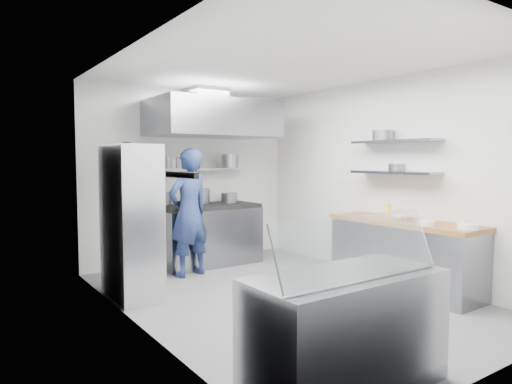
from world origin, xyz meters
TOP-DOWN VIEW (x-y plane):
  - floor at (0.00, 0.00)m, footprint 5.00×5.00m
  - ceiling at (0.00, 0.00)m, footprint 5.00×5.00m
  - wall_back at (0.00, 2.50)m, footprint 3.60×2.80m
  - wall_front at (0.00, -2.50)m, footprint 3.60×2.80m
  - wall_left at (-1.80, 0.00)m, footprint 2.80×5.00m
  - wall_right at (1.80, 0.00)m, footprint 2.80×5.00m
  - gas_range at (0.10, 2.10)m, footprint 1.60×0.80m
  - cooktop at (0.10, 2.10)m, footprint 1.57×0.78m
  - stock_pot_left at (-0.53, 2.46)m, footprint 0.30×0.30m
  - stock_pot_mid at (0.04, 2.30)m, footprint 0.36×0.36m
  - stock_pot_right at (0.55, 2.18)m, footprint 0.27×0.27m
  - over_range_shelf at (0.10, 2.34)m, footprint 1.60×0.30m
  - shelf_pot_a at (-0.48, 2.27)m, footprint 0.26×0.26m
  - shelf_pot_b at (0.54, 2.15)m, footprint 0.28×0.28m
  - extractor_hood at (0.10, 1.93)m, footprint 1.90×1.15m
  - hood_duct at (0.10, 2.15)m, footprint 0.55×0.55m
  - red_firebox at (-1.25, 2.44)m, footprint 0.22×0.10m
  - chef at (-0.49, 1.59)m, footprint 0.75×0.58m
  - wire_rack at (-1.53, 1.02)m, footprint 0.50×0.90m
  - rack_bin_a at (-1.53, 1.06)m, footprint 0.16×0.21m
  - rack_bin_b at (-1.53, 1.32)m, footprint 0.14×0.18m
  - rack_jar at (-1.48, 1.27)m, footprint 0.11×0.11m
  - knife_strip at (-1.78, -0.90)m, footprint 0.04×0.55m
  - prep_counter_base at (1.48, -0.60)m, footprint 0.62×2.00m
  - prep_counter_top at (1.48, -0.60)m, footprint 0.65×2.04m
  - plate_stack_a at (1.42, -1.50)m, footprint 0.23×0.23m
  - plate_stack_b at (1.29, -1.06)m, footprint 0.20×0.20m
  - copper_pan at (1.40, -0.70)m, footprint 0.15×0.15m
  - squeeze_bottle at (1.60, -0.25)m, footprint 0.06×0.06m
  - mixing_bowl at (1.42, -0.57)m, footprint 0.23×0.23m
  - wall_shelf_lower at (1.64, -0.30)m, footprint 0.30×1.30m
  - wall_shelf_upper at (1.64, -0.30)m, footprint 0.30×1.30m
  - shelf_pot_c at (1.74, -0.26)m, footprint 0.21×0.21m
  - shelf_pot_d at (1.68, -0.07)m, footprint 0.29×0.29m
  - display_case at (-1.00, -2.00)m, footprint 1.50×0.70m
  - display_glass at (-1.00, -2.12)m, footprint 1.47×0.19m

SIDE VIEW (x-z plane):
  - floor at x=0.00m, z-range 0.00..0.00m
  - prep_counter_base at x=1.48m, z-range 0.00..0.84m
  - display_case at x=-1.00m, z-range 0.00..0.85m
  - gas_range at x=0.10m, z-range 0.00..0.90m
  - rack_bin_a at x=-1.53m, z-range 0.71..0.89m
  - prep_counter_top at x=1.48m, z-range 0.84..0.90m
  - chef at x=-0.49m, z-range 0.00..1.84m
  - wire_rack at x=-1.53m, z-range 0.00..1.85m
  - mixing_bowl at x=1.42m, z-range 0.90..0.96m
  - cooktop at x=0.10m, z-range 0.90..0.96m
  - plate_stack_a at x=1.42m, z-range 0.90..0.96m
  - plate_stack_b at x=1.29m, z-range 0.90..0.96m
  - copper_pan at x=1.40m, z-range 0.90..0.96m
  - squeeze_bottle at x=1.60m, z-range 0.90..1.08m
  - stock_pot_right at x=0.55m, z-range 0.96..1.12m
  - stock_pot_left at x=-0.53m, z-range 0.96..1.16m
  - display_glass at x=-1.00m, z-range 0.86..1.28m
  - stock_pot_mid at x=0.04m, z-range 0.96..1.20m
  - rack_bin_b at x=-1.53m, z-range 1.22..1.38m
  - wall_back at x=0.00m, z-range 1.39..1.41m
  - wall_front at x=0.00m, z-range 1.39..1.41m
  - wall_left at x=-1.80m, z-range 1.39..1.41m
  - wall_right at x=1.80m, z-range 1.39..1.41m
  - red_firebox at x=-1.25m, z-range 1.29..1.55m
  - wall_shelf_lower at x=1.64m, z-range 1.48..1.52m
  - over_range_shelf at x=0.10m, z-range 1.50..1.54m
  - knife_strip at x=-1.78m, z-range 1.53..1.57m
  - shelf_pot_c at x=1.74m, z-range 1.52..1.62m
  - shelf_pot_a at x=-0.48m, z-range 1.54..1.72m
  - shelf_pot_b at x=0.54m, z-range 1.54..1.76m
  - rack_jar at x=-1.48m, z-range 1.71..1.89m
  - wall_shelf_upper at x=1.64m, z-range 1.90..1.94m
  - shelf_pot_d at x=1.68m, z-range 1.94..2.08m
  - extractor_hood at x=0.10m, z-range 2.02..2.57m
  - hood_duct at x=0.10m, z-range 2.56..2.80m
  - ceiling at x=0.00m, z-range 2.80..2.80m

